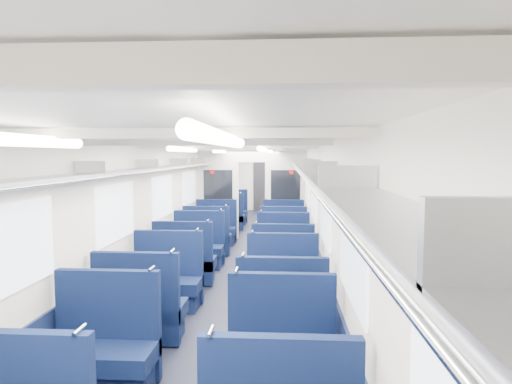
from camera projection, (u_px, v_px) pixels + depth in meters
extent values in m
cube|color=black|center=(241.00, 266.00, 8.85)|extent=(2.80, 18.00, 0.01)
cube|color=white|center=(241.00, 146.00, 8.66)|extent=(2.80, 18.00, 0.01)
cube|color=silver|center=(170.00, 206.00, 8.84)|extent=(0.02, 18.00, 2.35)
cube|color=#101935|center=(172.00, 247.00, 8.91)|extent=(0.03, 17.90, 0.70)
cube|color=silver|center=(313.00, 207.00, 8.66)|extent=(0.02, 18.00, 2.35)
cube|color=#101935|center=(312.00, 249.00, 8.73)|extent=(0.03, 17.90, 0.70)
cube|color=silver|center=(263.00, 181.00, 17.70)|extent=(2.80, 0.02, 2.35)
cube|color=#B2B5BA|center=(179.00, 166.00, 8.77)|extent=(0.34, 17.40, 0.04)
cylinder|color=silver|center=(188.00, 167.00, 8.76)|extent=(0.02, 17.40, 0.02)
cube|color=#B2B5BA|center=(91.00, 167.00, 4.78)|extent=(0.34, 0.03, 0.14)
cube|color=#B2B5BA|center=(148.00, 164.00, 6.77)|extent=(0.34, 0.03, 0.14)
cube|color=#B2B5BA|center=(179.00, 162.00, 8.76)|extent=(0.34, 0.03, 0.14)
cube|color=#B2B5BA|center=(198.00, 161.00, 10.75)|extent=(0.34, 0.03, 0.14)
cube|color=#B2B5BA|center=(212.00, 160.00, 12.74)|extent=(0.34, 0.03, 0.14)
cube|color=#B2B5BA|center=(222.00, 159.00, 14.73)|extent=(0.34, 0.03, 0.14)
cube|color=#B2B5BA|center=(229.00, 159.00, 16.72)|extent=(0.34, 0.03, 0.14)
cube|color=#B2B5BA|center=(304.00, 166.00, 8.61)|extent=(0.34, 17.40, 0.04)
cylinder|color=silver|center=(294.00, 167.00, 8.62)|extent=(0.02, 17.40, 0.02)
cube|color=#B2B5BA|center=(347.00, 177.00, 2.64)|extent=(0.34, 0.03, 0.14)
cube|color=#B2B5BA|center=(320.00, 168.00, 4.63)|extent=(0.34, 0.03, 0.14)
cube|color=#B2B5BA|center=(310.00, 164.00, 6.61)|extent=(0.34, 0.03, 0.14)
cube|color=#B2B5BA|center=(304.00, 162.00, 8.60)|extent=(0.34, 0.03, 0.14)
cube|color=#B2B5BA|center=(300.00, 161.00, 10.59)|extent=(0.34, 0.03, 0.14)
cube|color=#B2B5BA|center=(298.00, 160.00, 12.58)|extent=(0.34, 0.03, 0.14)
cube|color=#B2B5BA|center=(296.00, 159.00, 14.57)|extent=(0.34, 0.03, 0.14)
cube|color=#B2B5BA|center=(295.00, 159.00, 16.56)|extent=(0.34, 0.03, 0.14)
cube|color=white|center=(10.00, 249.00, 3.65)|extent=(0.02, 1.30, 0.75)
cube|color=white|center=(116.00, 213.00, 5.94)|extent=(0.02, 1.30, 0.75)
cube|color=white|center=(163.00, 197.00, 8.22)|extent=(0.02, 1.30, 0.75)
cube|color=white|center=(189.00, 188.00, 10.51)|extent=(0.02, 1.30, 0.75)
cube|color=white|center=(209.00, 181.00, 13.30)|extent=(0.02, 1.30, 0.75)
cube|color=white|center=(220.00, 177.00, 15.58)|extent=(0.02, 1.30, 0.75)
cube|color=white|center=(352.00, 253.00, 3.47)|extent=(0.02, 1.30, 0.75)
cube|color=white|center=(326.00, 214.00, 5.76)|extent=(0.02, 1.30, 0.75)
cube|color=white|center=(314.00, 198.00, 8.05)|extent=(0.02, 1.30, 0.75)
cube|color=white|center=(307.00, 188.00, 10.34)|extent=(0.02, 1.30, 0.75)
cube|color=white|center=(303.00, 181.00, 13.12)|extent=(0.02, 1.30, 0.75)
cube|color=white|center=(300.00, 177.00, 15.41)|extent=(0.02, 1.30, 0.75)
cube|color=silver|center=(143.00, 134.00, 2.69)|extent=(2.70, 0.06, 0.06)
cube|color=silver|center=(203.00, 143.00, 4.68)|extent=(2.70, 0.06, 0.06)
cube|color=silver|center=(228.00, 146.00, 6.67)|extent=(2.70, 0.06, 0.06)
cube|color=silver|center=(241.00, 148.00, 8.66)|extent=(2.70, 0.06, 0.06)
cube|color=silver|center=(249.00, 150.00, 10.65)|extent=(2.70, 0.06, 0.06)
cube|color=silver|center=(255.00, 151.00, 12.64)|extent=(2.70, 0.06, 0.06)
cube|color=silver|center=(259.00, 151.00, 14.63)|extent=(2.70, 0.06, 0.06)
cube|color=silver|center=(262.00, 152.00, 16.62)|extent=(2.70, 0.06, 0.06)
cylinder|color=white|center=(4.00, 139.00, 2.23)|extent=(0.07, 1.60, 0.07)
cylinder|color=white|center=(184.00, 149.00, 6.21)|extent=(0.07, 1.60, 0.07)
cylinder|color=white|center=(220.00, 151.00, 9.69)|extent=(0.07, 1.60, 0.07)
cylinder|color=white|center=(240.00, 153.00, 14.17)|extent=(0.07, 1.60, 0.07)
cylinder|color=white|center=(223.00, 139.00, 2.16)|extent=(0.07, 1.60, 0.07)
cylinder|color=white|center=(263.00, 149.00, 6.14)|extent=(0.07, 1.60, 0.07)
cylinder|color=white|center=(271.00, 151.00, 9.62)|extent=(0.07, 1.60, 0.07)
cylinder|color=white|center=(275.00, 153.00, 14.10)|extent=(0.07, 1.60, 0.07)
cube|color=black|center=(263.00, 185.00, 17.66)|extent=(0.75, 0.06, 2.00)
cube|color=silver|center=(218.00, 194.00, 11.70)|extent=(1.05, 0.08, 2.35)
cube|color=black|center=(218.00, 185.00, 11.63)|extent=(0.76, 0.02, 0.80)
cylinder|color=red|center=(212.00, 172.00, 11.61)|extent=(0.12, 0.01, 0.12)
cube|color=silver|center=(285.00, 194.00, 11.59)|extent=(1.05, 0.08, 2.35)
cube|color=black|center=(285.00, 186.00, 11.52)|extent=(0.76, 0.02, 0.80)
cylinder|color=red|center=(291.00, 172.00, 11.48)|extent=(0.12, 0.01, 0.12)
cube|color=silver|center=(252.00, 155.00, 11.56)|extent=(0.70, 0.08, 0.35)
cylinder|color=silver|center=(79.00, 330.00, 2.75)|extent=(0.02, 0.15, 0.02)
cylinder|color=silver|center=(211.00, 331.00, 2.73)|extent=(0.02, 0.15, 0.02)
cube|color=#0D1A40|center=(100.00, 356.00, 4.11)|extent=(1.00, 0.53, 0.17)
cube|color=#0D1635|center=(101.00, 378.00, 4.13)|extent=(0.92, 0.42, 0.26)
cube|color=#0D1A40|center=(109.00, 325.00, 4.31)|extent=(1.00, 0.10, 1.07)
cylinder|color=silver|center=(151.00, 269.00, 4.23)|extent=(0.02, 0.15, 0.02)
cube|color=#0D1A40|center=(281.00, 361.00, 4.00)|extent=(1.00, 0.53, 0.17)
cube|color=#0D1635|center=(281.00, 384.00, 4.01)|extent=(0.92, 0.42, 0.26)
cube|color=#0D1A40|center=(282.00, 329.00, 4.19)|extent=(1.00, 0.10, 1.07)
cylinder|color=silver|center=(236.00, 270.00, 4.18)|extent=(0.02, 0.15, 0.02)
cube|color=#0D1A40|center=(142.00, 310.00, 5.32)|extent=(1.00, 0.53, 0.17)
cube|color=#0D1635|center=(143.00, 328.00, 5.34)|extent=(0.92, 0.42, 0.26)
cube|color=#0D1A40|center=(136.00, 298.00, 5.09)|extent=(1.00, 0.10, 1.07)
cylinder|color=silver|center=(172.00, 251.00, 5.01)|extent=(0.02, 0.15, 0.02)
cube|color=#0D1A40|center=(282.00, 317.00, 5.08)|extent=(1.00, 0.53, 0.17)
cube|color=#0D1635|center=(282.00, 336.00, 5.09)|extent=(0.92, 0.42, 0.26)
cube|color=#0D1A40|center=(282.00, 306.00, 4.85)|extent=(1.00, 0.10, 1.07)
cylinder|color=silver|center=(243.00, 255.00, 4.83)|extent=(0.02, 0.15, 0.02)
cube|color=#0D1A40|center=(165.00, 285.00, 6.34)|extent=(1.00, 0.53, 0.17)
cube|color=#0D1635|center=(166.00, 300.00, 6.36)|extent=(0.92, 0.42, 0.26)
cube|color=#0D1A40|center=(169.00, 267.00, 6.54)|extent=(1.00, 0.10, 1.07)
cylinder|color=silver|center=(197.00, 229.00, 6.47)|extent=(0.02, 0.15, 0.02)
cube|color=#0D1A40|center=(282.00, 290.00, 6.13)|extent=(1.00, 0.53, 0.17)
cube|color=#0D1635|center=(282.00, 305.00, 6.14)|extent=(0.92, 0.42, 0.26)
cube|color=#0D1A40|center=(283.00, 270.00, 6.32)|extent=(1.00, 0.10, 1.07)
cylinder|color=silver|center=(253.00, 231.00, 6.31)|extent=(0.02, 0.15, 0.02)
cube|color=#0D1A40|center=(186.00, 263.00, 7.65)|extent=(1.00, 0.53, 0.17)
cube|color=#0D1635|center=(186.00, 275.00, 7.67)|extent=(0.92, 0.42, 0.26)
cube|color=#0D1A40|center=(183.00, 253.00, 7.42)|extent=(1.00, 0.10, 1.07)
cylinder|color=silver|center=(208.00, 220.00, 7.35)|extent=(0.02, 0.15, 0.02)
cube|color=#0D1A40|center=(283.00, 267.00, 7.39)|extent=(1.00, 0.53, 0.17)
cube|color=#0D1635|center=(283.00, 279.00, 7.40)|extent=(0.92, 0.42, 0.26)
cube|color=#0D1A40|center=(283.00, 257.00, 7.15)|extent=(1.00, 0.10, 1.07)
cylinder|color=silver|center=(256.00, 222.00, 7.14)|extent=(0.02, 0.15, 0.02)
cube|color=#0D1A40|center=(197.00, 250.00, 8.68)|extent=(1.00, 0.53, 0.17)
cube|color=#0D1635|center=(198.00, 261.00, 8.70)|extent=(0.92, 0.42, 0.26)
cube|color=#0D1A40|center=(199.00, 237.00, 8.88)|extent=(1.00, 0.10, 1.07)
cylinder|color=silver|center=(221.00, 210.00, 8.80)|extent=(0.02, 0.15, 0.02)
cube|color=#0D1A40|center=(283.00, 253.00, 8.43)|extent=(1.00, 0.53, 0.17)
cube|color=#0D1635|center=(283.00, 264.00, 8.45)|extent=(0.92, 0.42, 0.26)
cube|color=#0D1A40|center=(283.00, 240.00, 8.63)|extent=(1.00, 0.10, 1.07)
cylinder|color=silver|center=(261.00, 211.00, 8.61)|extent=(0.02, 0.15, 0.02)
cube|color=#0D1A40|center=(208.00, 239.00, 9.87)|extent=(1.00, 0.53, 0.17)
cube|color=#0D1635|center=(208.00, 248.00, 9.89)|extent=(0.92, 0.42, 0.26)
cube|color=#0D1A40|center=(206.00, 231.00, 9.64)|extent=(1.00, 0.10, 1.07)
cylinder|color=silver|center=(226.00, 205.00, 9.57)|extent=(0.02, 0.15, 0.02)
cube|color=#0D1A40|center=(283.00, 239.00, 9.83)|extent=(1.00, 0.53, 0.17)
cube|color=#0D1635|center=(283.00, 249.00, 9.84)|extent=(0.92, 0.42, 0.26)
cube|color=#0D1A40|center=(283.00, 231.00, 9.59)|extent=(1.00, 0.10, 1.07)
cylinder|color=silver|center=(264.00, 205.00, 9.58)|extent=(0.02, 0.15, 0.02)
cube|color=#0D1A40|center=(215.00, 231.00, 10.90)|extent=(1.00, 0.53, 0.17)
cube|color=#0D1635|center=(215.00, 239.00, 10.91)|extent=(0.92, 0.42, 0.26)
cube|color=#0D1A40|center=(216.00, 221.00, 11.09)|extent=(1.00, 0.10, 1.07)
cylinder|color=silver|center=(233.00, 199.00, 11.02)|extent=(0.02, 0.15, 0.02)
cube|color=#0D1A40|center=(283.00, 231.00, 10.82)|extent=(1.00, 0.53, 0.17)
cube|color=#0D1635|center=(283.00, 240.00, 10.84)|extent=(0.92, 0.42, 0.26)
cube|color=#0D1A40|center=(283.00, 221.00, 11.02)|extent=(1.00, 0.10, 1.07)
cylinder|color=silver|center=(266.00, 199.00, 11.00)|extent=(0.02, 0.15, 0.02)
cube|color=#0D1A40|center=(227.00, 218.00, 13.13)|extent=(1.00, 0.53, 0.17)
cube|color=#0D1635|center=(227.00, 225.00, 13.15)|extent=(0.92, 0.42, 0.26)
cube|color=#0D1A40|center=(226.00, 212.00, 12.90)|extent=(1.00, 0.10, 1.07)
cylinder|color=silver|center=(241.00, 193.00, 12.82)|extent=(0.02, 0.15, 0.02)
cube|color=#0D1A40|center=(284.00, 219.00, 12.86)|extent=(1.00, 0.53, 0.17)
cube|color=#0D1635|center=(284.00, 227.00, 12.88)|extent=(0.92, 0.42, 0.26)
cube|color=#0D1A40|center=(284.00, 213.00, 12.63)|extent=(1.00, 0.10, 1.07)
cylinder|color=silver|center=(269.00, 193.00, 12.61)|extent=(0.02, 0.15, 0.02)
cube|color=#0D1A40|center=(231.00, 213.00, 14.13)|extent=(1.00, 0.53, 0.17)
cube|color=#0D1635|center=(231.00, 220.00, 14.15)|extent=(0.92, 0.42, 0.26)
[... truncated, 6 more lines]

